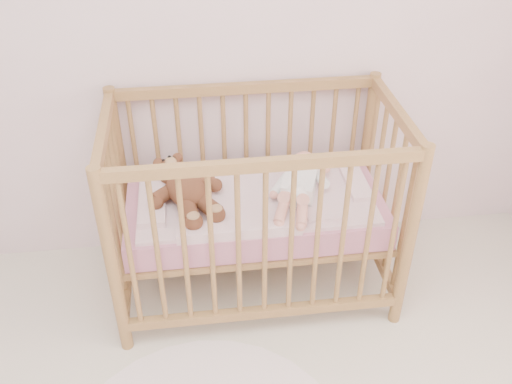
{
  "coord_description": "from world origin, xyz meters",
  "views": [
    {
      "loc": [
        0.09,
        -0.59,
        2.15
      ],
      "look_at": [
        0.36,
        1.55,
        0.62
      ],
      "focal_mm": 40.0,
      "sensor_mm": 36.0,
      "label": 1
    }
  ],
  "objects": [
    {
      "name": "teddy_bear",
      "position": [
        0.04,
        1.58,
        0.65
      ],
      "size": [
        0.55,
        0.63,
        0.15
      ],
      "primitive_type": null,
      "rotation": [
        0.0,
        0.0,
        0.37
      ],
      "color": "brown",
      "rests_on": "blanket"
    },
    {
      "name": "crib",
      "position": [
        0.36,
        1.6,
        0.5
      ],
      "size": [
        1.36,
        0.76,
        1.0
      ],
      "primitive_type": null,
      "color": "#AE7E4A",
      "rests_on": "floor"
    },
    {
      "name": "baby",
      "position": [
        0.57,
        1.58,
        0.64
      ],
      "size": [
        0.44,
        0.63,
        0.14
      ],
      "primitive_type": null,
      "rotation": [
        0.0,
        0.0,
        -0.33
      ],
      "color": "white",
      "rests_on": "blanket"
    },
    {
      "name": "mattress",
      "position": [
        0.36,
        1.6,
        0.49
      ],
      "size": [
        1.22,
        0.62,
        0.13
      ],
      "primitive_type": "cube",
      "color": "#C77C93",
      "rests_on": "crib"
    },
    {
      "name": "blanket",
      "position": [
        0.36,
        1.6,
        0.56
      ],
      "size": [
        1.1,
        0.58,
        0.06
      ],
      "primitive_type": null,
      "color": "pink",
      "rests_on": "mattress"
    },
    {
      "name": "wall_back",
      "position": [
        0.0,
        2.0,
        1.35
      ],
      "size": [
        4.0,
        0.02,
        2.7
      ],
      "primitive_type": "cube",
      "color": "silver",
      "rests_on": "floor"
    }
  ]
}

